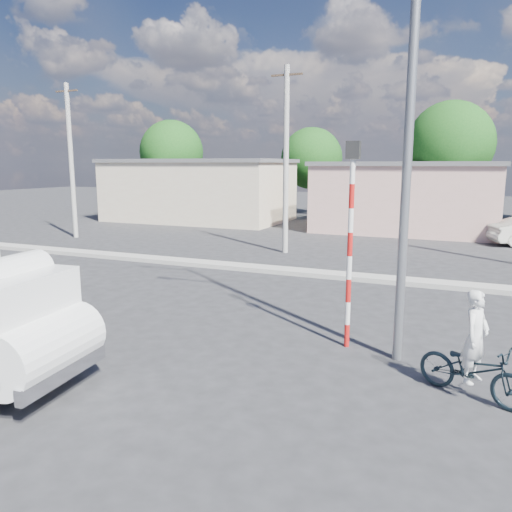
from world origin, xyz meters
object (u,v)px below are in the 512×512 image
at_px(bicycle, 473,370).
at_px(cyclist, 474,354).
at_px(streetlight, 401,106).
at_px(traffic_pole, 351,228).

bearing_deg(bicycle, cyclist, 0.00).
relative_size(cyclist, streetlight, 0.17).
xyz_separation_m(bicycle, streetlight, (-1.55, 1.27, 4.46)).
bearing_deg(cyclist, traffic_pole, 82.38).
bearing_deg(streetlight, bicycle, -39.26).
distance_m(cyclist, traffic_pole, 3.45).
xyz_separation_m(cyclist, traffic_pole, (-2.49, 1.57, 1.81)).
bearing_deg(streetlight, traffic_pole, 162.27).
relative_size(cyclist, traffic_pole, 0.36).
bearing_deg(traffic_pole, bicycle, -32.20).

